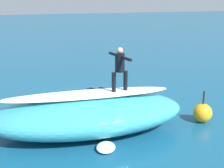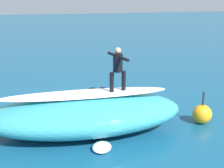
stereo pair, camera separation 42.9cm
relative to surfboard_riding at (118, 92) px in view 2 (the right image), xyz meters
name	(u,v)px [view 2 (the right image)]	position (x,y,z in m)	size (l,w,h in m)	color
ground_plane	(85,105)	(0.73, -2.61, -1.33)	(120.00, 120.00, 0.00)	#145175
wave_crest	(85,114)	(1.10, -0.03, -0.68)	(6.57, 2.93, 1.30)	teal
wave_foam_lip	(85,94)	(1.10, -0.03, 0.01)	(5.58, 1.02, 0.08)	white
surfboard_riding	(118,92)	(0.00, 0.00, 0.00)	(1.90, 0.48, 0.07)	#33B2D1
surfer_riding	(118,66)	(0.00, 0.00, 0.89)	(0.58, 1.38, 1.47)	black
surfboard_paddling	(108,95)	(-0.52, -3.66, -1.30)	(2.10, 0.50, 0.07)	#33B2D1
surfer_paddling	(106,91)	(-0.44, -3.76, -1.13)	(1.15, 1.37, 0.29)	black
buoy_marker	(202,114)	(-3.07, 0.25, -0.98)	(0.69, 0.69, 1.18)	orange
foam_patch_near	(50,125)	(2.25, -0.72, -1.27)	(1.00, 0.94, 0.13)	white
foam_patch_mid	(102,147)	(0.85, 1.36, -1.25)	(0.77, 0.58, 0.16)	white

